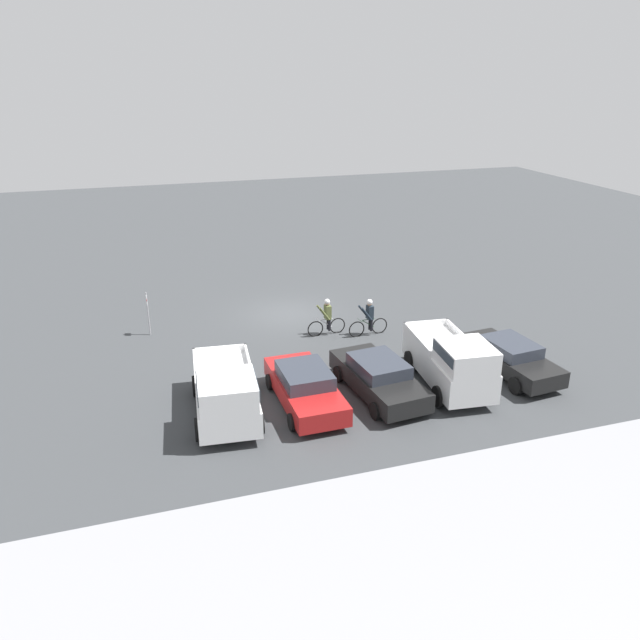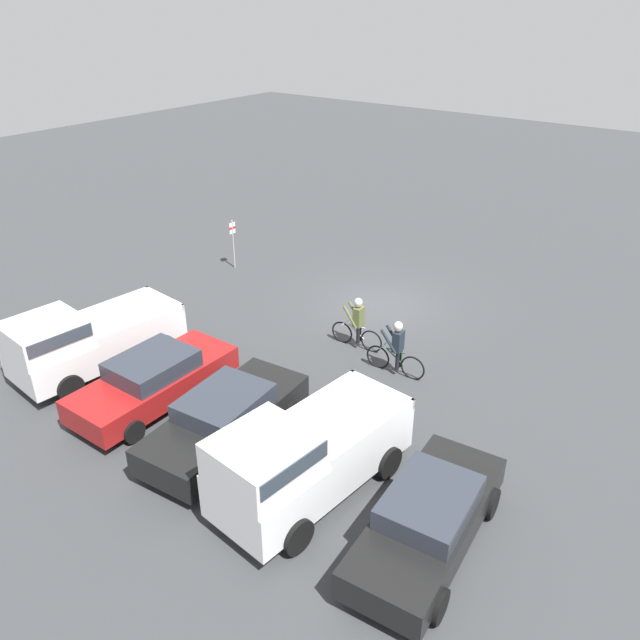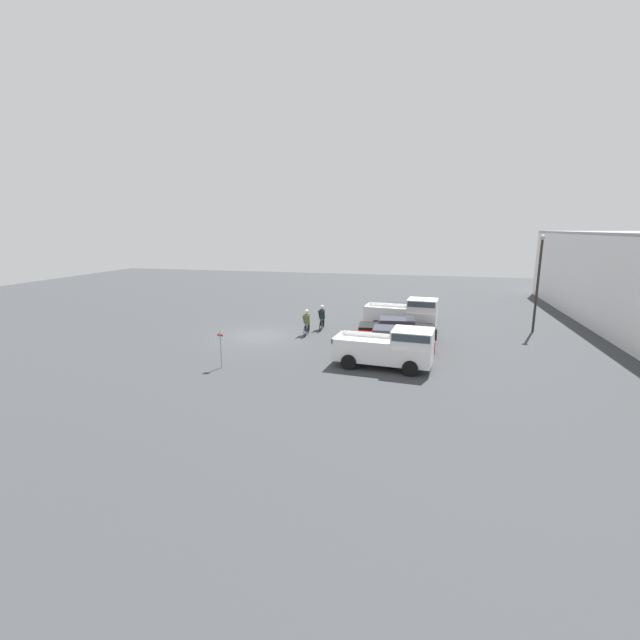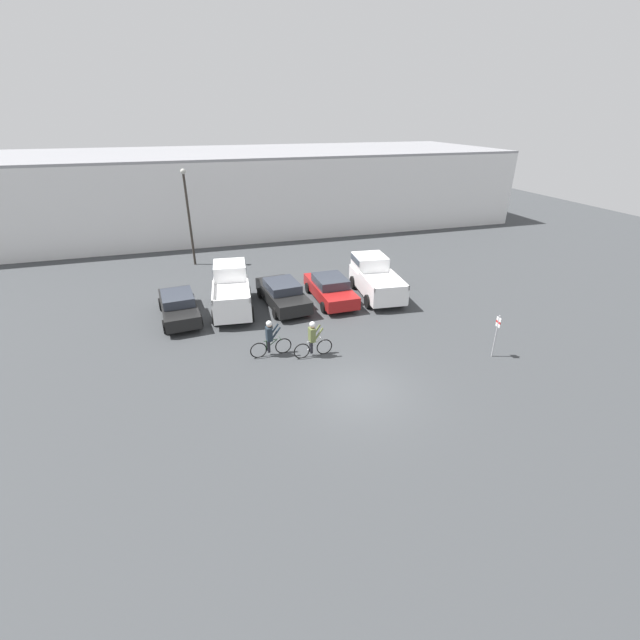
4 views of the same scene
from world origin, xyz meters
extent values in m
plane|color=#383A3D|center=(0.00, 0.00, 0.00)|extent=(80.00, 80.00, 0.00)
cube|color=silver|center=(0.00, 29.87, 3.25)|extent=(48.68, 15.75, 6.50)
cube|color=gray|center=(0.00, 29.87, 6.60)|extent=(48.68, 15.75, 0.20)
cube|color=black|center=(-6.62, 8.93, 0.61)|extent=(2.15, 4.79, 0.64)
cube|color=#2D333D|center=(-6.62, 8.93, 1.16)|extent=(1.74, 2.22, 0.46)
cylinder|color=black|center=(-7.62, 10.34, 0.34)|extent=(0.24, 0.69, 0.67)
cylinder|color=black|center=(-5.90, 10.49, 0.34)|extent=(0.24, 0.69, 0.67)
cylinder|color=black|center=(-7.35, 7.37, 0.34)|extent=(0.24, 0.69, 0.67)
cylinder|color=black|center=(-5.63, 7.53, 0.34)|extent=(0.24, 0.69, 0.67)
cube|color=white|center=(-3.82, 9.04, 0.89)|extent=(2.37, 5.04, 1.08)
cube|color=white|center=(-3.68, 10.49, 1.85)|extent=(1.93, 2.11, 0.84)
cube|color=#333D47|center=(-3.68, 10.49, 2.04)|extent=(1.98, 1.96, 0.37)
cube|color=white|center=(-4.83, 8.16, 1.56)|extent=(0.37, 2.92, 0.25)
cube|color=white|center=(-3.01, 7.98, 1.56)|extent=(0.37, 2.92, 0.25)
cube|color=white|center=(-4.06, 6.65, 1.56)|extent=(1.90, 0.27, 0.25)
cylinder|color=black|center=(-4.62, 10.63, 0.39)|extent=(0.30, 0.80, 0.78)
cylinder|color=black|center=(-2.73, 10.44, 0.39)|extent=(0.30, 0.80, 0.78)
cylinder|color=black|center=(-4.92, 7.63, 0.39)|extent=(0.30, 0.80, 0.78)
cylinder|color=black|center=(-3.03, 7.44, 0.39)|extent=(0.30, 0.80, 0.78)
cube|color=black|center=(-1.02, 8.97, 0.61)|extent=(2.29, 4.93, 0.69)
cube|color=#2D333D|center=(-1.02, 8.97, 1.18)|extent=(1.86, 2.30, 0.46)
cylinder|color=black|center=(-2.09, 10.40, 0.31)|extent=(0.24, 0.63, 0.61)
cylinder|color=black|center=(-0.25, 10.57, 0.31)|extent=(0.24, 0.63, 0.61)
cylinder|color=black|center=(-1.80, 7.36, 0.31)|extent=(0.24, 0.63, 0.61)
cylinder|color=black|center=(0.04, 7.53, 0.31)|extent=(0.24, 0.63, 0.61)
cube|color=maroon|center=(1.78, 8.88, 0.60)|extent=(1.91, 4.76, 0.68)
cube|color=#2D333D|center=(1.78, 8.88, 1.18)|extent=(1.69, 2.15, 0.49)
cylinder|color=black|center=(0.83, 10.38, 0.31)|extent=(0.19, 0.61, 0.61)
cylinder|color=black|center=(2.67, 10.41, 0.31)|extent=(0.19, 0.61, 0.61)
cylinder|color=black|center=(0.88, 7.35, 0.31)|extent=(0.19, 0.61, 0.61)
cylinder|color=black|center=(2.72, 7.38, 0.31)|extent=(0.19, 0.61, 0.61)
cube|color=white|center=(4.58, 8.63, 0.80)|extent=(2.46, 5.10, 0.90)
cube|color=white|center=(4.71, 10.10, 1.66)|extent=(2.03, 2.14, 0.82)
cube|color=#333D47|center=(4.71, 10.10, 1.84)|extent=(2.07, 1.99, 0.36)
cube|color=white|center=(3.52, 7.74, 1.37)|extent=(0.36, 2.96, 0.25)
cube|color=white|center=(5.44, 7.56, 1.37)|extent=(0.36, 2.96, 0.25)
cube|color=white|center=(4.35, 6.21, 1.37)|extent=(2.01, 0.27, 0.25)
cylinder|color=black|center=(3.72, 10.25, 0.39)|extent=(0.29, 0.79, 0.77)
cylinder|color=black|center=(5.72, 10.06, 0.39)|extent=(0.29, 0.79, 0.77)
cylinder|color=black|center=(3.43, 7.20, 0.39)|extent=(0.29, 0.79, 0.77)
cylinder|color=black|center=(5.43, 7.01, 0.39)|extent=(0.29, 0.79, 0.77)
torus|color=black|center=(-0.42, 3.09, 0.35)|extent=(0.75, 0.10, 0.75)
torus|color=black|center=(-1.49, 3.01, 0.35)|extent=(0.75, 0.10, 0.75)
cylinder|color=silver|center=(-0.96, 3.05, 0.54)|extent=(0.56, 0.07, 0.40)
cylinder|color=silver|center=(-0.96, 3.05, 0.75)|extent=(0.59, 0.08, 0.04)
cylinder|color=silver|center=(-1.14, 3.04, 0.54)|extent=(0.04, 0.04, 0.37)
cylinder|color=silver|center=(-0.55, 3.08, 0.77)|extent=(0.05, 0.46, 0.02)
cylinder|color=black|center=(-1.07, 3.13, 0.49)|extent=(0.13, 0.13, 0.56)
cylinder|color=black|center=(-1.06, 2.95, 0.49)|extent=(0.13, 0.13, 0.56)
cube|color=#5B6638|center=(-1.01, 3.05, 1.09)|extent=(0.26, 0.38, 0.64)
cylinder|color=#5B6638|center=(-0.81, 3.23, 1.09)|extent=(0.54, 0.12, 0.69)
cylinder|color=#5B6638|center=(-0.78, 2.89, 1.09)|extent=(0.54, 0.12, 0.69)
sphere|color=tan|center=(-0.98, 3.05, 1.53)|extent=(0.24, 0.24, 0.24)
sphere|color=silver|center=(-0.98, 3.05, 1.59)|extent=(0.26, 0.26, 0.26)
torus|color=black|center=(-2.17, 3.71, 0.36)|extent=(0.77, 0.10, 0.76)
torus|color=black|center=(-3.32, 3.63, 0.36)|extent=(0.77, 0.10, 0.76)
cylinder|color=#2D5133|center=(-2.74, 3.67, 0.54)|extent=(0.59, 0.08, 0.40)
cylinder|color=#2D5133|center=(-2.74, 3.67, 0.76)|extent=(0.63, 0.08, 0.04)
cylinder|color=#2D5133|center=(-2.94, 3.66, 0.54)|extent=(0.04, 0.04, 0.37)
cylinder|color=#2D5133|center=(-2.31, 3.70, 0.79)|extent=(0.05, 0.46, 0.02)
cylinder|color=black|center=(-2.86, 3.75, 0.50)|extent=(0.13, 0.13, 0.57)
cylinder|color=black|center=(-2.85, 3.57, 0.50)|extent=(0.13, 0.13, 0.57)
cube|color=#1E2833|center=(-2.80, 3.67, 1.10)|extent=(0.26, 0.38, 0.63)
cylinder|color=#1E2833|center=(-2.58, 3.85, 1.10)|extent=(0.56, 0.13, 0.68)
cylinder|color=#1E2833|center=(-2.56, 3.51, 1.10)|extent=(0.56, 0.13, 0.68)
sphere|color=tan|center=(-2.77, 3.67, 1.53)|extent=(0.24, 0.24, 0.24)
sphere|color=silver|center=(-2.77, 3.67, 1.59)|extent=(0.27, 0.27, 0.27)
cylinder|color=#9E9EA3|center=(6.70, 0.65, 1.02)|extent=(0.06, 0.06, 2.03)
cube|color=white|center=(6.70, 0.65, 1.71)|extent=(0.04, 0.30, 0.45)
cube|color=red|center=(6.70, 0.65, 1.71)|extent=(0.04, 0.30, 0.10)
cylinder|color=#2D2823|center=(-5.49, 17.95, 3.13)|extent=(0.16, 0.16, 6.26)
sphere|color=#B2B2A8|center=(-5.49, 17.95, 6.38)|extent=(0.36, 0.36, 0.36)
camera|label=1|loc=(7.23, 27.83, 11.22)|focal=35.00mm
camera|label=2|loc=(-10.41, 17.59, 10.01)|focal=35.00mm
camera|label=3|loc=(25.78, 10.50, 7.01)|focal=24.00mm
camera|label=4|loc=(-5.55, -12.91, 9.86)|focal=24.00mm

